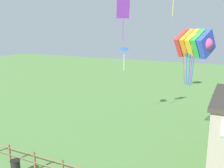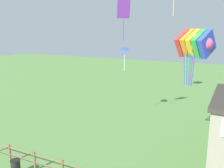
% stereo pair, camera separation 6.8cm
% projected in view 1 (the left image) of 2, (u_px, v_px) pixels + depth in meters
% --- Properties ---
extents(trash_bin, '(0.55, 0.55, 0.98)m').
position_uv_depth(trash_bin, '(16.00, 168.00, 14.08)').
color(trash_bin, black).
rests_on(trash_bin, ground_plane).
extents(kite_rainbow_parafoil, '(3.16, 2.83, 3.97)m').
position_uv_depth(kite_rainbow_parafoil, '(195.00, 44.00, 17.28)').
color(kite_rainbow_parafoil, '#E54C8C').
extents(kite_purple_streamer, '(1.04, 0.84, 3.07)m').
position_uv_depth(kite_purple_streamer, '(123.00, 12.00, 19.25)').
color(kite_purple_streamer, purple).
extents(kite_blue_delta, '(1.06, 1.05, 2.10)m').
position_uv_depth(kite_blue_delta, '(124.00, 50.00, 21.85)').
color(kite_blue_delta, blue).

